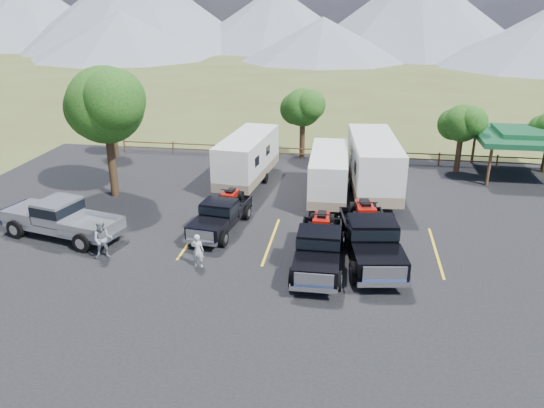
# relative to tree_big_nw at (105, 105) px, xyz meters

# --- Properties ---
(ground) EXTENTS (320.00, 320.00, 0.00)m
(ground) POSITION_rel_tree_big_nw_xyz_m (12.55, -9.03, -5.60)
(ground) COLOR #454C20
(ground) RESTS_ON ground
(asphalt_lot) EXTENTS (44.00, 34.00, 0.04)m
(asphalt_lot) POSITION_rel_tree_big_nw_xyz_m (12.55, -6.03, -5.58)
(asphalt_lot) COLOR black
(asphalt_lot) RESTS_ON ground
(stall_lines) EXTENTS (12.12, 5.50, 0.01)m
(stall_lines) POSITION_rel_tree_big_nw_xyz_m (12.55, -5.03, -5.55)
(stall_lines) COLOR gold
(stall_lines) RESTS_ON asphalt_lot
(tree_big_nw) EXTENTS (5.54, 5.18, 7.84)m
(tree_big_nw) POSITION_rel_tree_big_nw_xyz_m (0.00, 0.00, 0.00)
(tree_big_nw) COLOR black
(tree_big_nw) RESTS_ON ground
(tree_ne_a) EXTENTS (3.11, 2.92, 4.76)m
(tree_ne_a) POSITION_rel_tree_big_nw_xyz_m (21.52, 7.99, -2.11)
(tree_ne_a) COLOR black
(tree_ne_a) RESTS_ON ground
(tree_north) EXTENTS (3.46, 3.24, 5.25)m
(tree_north) POSITION_rel_tree_big_nw_xyz_m (10.52, 9.99, -1.76)
(tree_north) COLOR black
(tree_north) RESTS_ON ground
(tree_nw_small) EXTENTS (2.59, 2.43, 3.85)m
(tree_nw_small) POSITION_rel_tree_big_nw_xyz_m (-3.48, 7.99, -2.81)
(tree_nw_small) COLOR black
(tree_nw_small) RESTS_ON ground
(rail_fence) EXTENTS (36.12, 0.12, 1.00)m
(rail_fence) POSITION_rel_tree_big_nw_xyz_m (14.55, 9.47, -4.99)
(rail_fence) COLOR #513722
(rail_fence) RESTS_ON ground
(pavilion) EXTENTS (6.20, 6.20, 3.22)m
(pavilion) POSITION_rel_tree_big_nw_xyz_m (25.55, 7.97, -2.81)
(pavilion) COLOR #513722
(pavilion) RESTS_ON ground
(mountain_range) EXTENTS (209.00, 71.00, 20.00)m
(mountain_range) POSITION_rel_tree_big_nw_xyz_m (4.92, 96.95, 2.28)
(mountain_range) COLOR slate
(mountain_range) RESTS_ON ground
(rig_left) EXTENTS (2.49, 5.67, 1.83)m
(rig_left) POSITION_rel_tree_big_nw_xyz_m (7.75, -4.03, -4.67)
(rig_left) COLOR black
(rig_left) RESTS_ON asphalt_lot
(rig_center) EXTENTS (2.19, 6.13, 2.04)m
(rig_center) POSITION_rel_tree_big_nw_xyz_m (13.07, -7.28, -4.57)
(rig_center) COLOR black
(rig_center) RESTS_ON asphalt_lot
(rig_right) EXTENTS (3.22, 7.12, 2.29)m
(rig_right) POSITION_rel_tree_big_nw_xyz_m (15.35, -6.20, -4.45)
(rig_right) COLOR black
(rig_right) RESTS_ON asphalt_lot
(trailer_left) EXTENTS (3.07, 9.14, 3.16)m
(trailer_left) POSITION_rel_tree_big_nw_xyz_m (7.66, 3.47, -3.90)
(trailer_left) COLOR silver
(trailer_left) RESTS_ON asphalt_lot
(trailer_center) EXTENTS (2.34, 8.32, 2.89)m
(trailer_center) POSITION_rel_tree_big_nw_xyz_m (13.00, 1.43, -4.04)
(trailer_center) COLOR silver
(trailer_center) RESTS_ON asphalt_lot
(trailer_right) EXTENTS (3.35, 10.08, 3.48)m
(trailer_right) POSITION_rel_tree_big_nw_xyz_m (15.63, 2.70, -3.73)
(trailer_right) COLOR silver
(trailer_right) RESTS_ON asphalt_lot
(pickup_silver) EXTENTS (6.84, 3.55, 1.96)m
(pickup_silver) POSITION_rel_tree_big_nw_xyz_m (0.07, -6.18, -4.54)
(pickup_silver) COLOR #92959A
(pickup_silver) RESTS_ON asphalt_lot
(person_a) EXTENTS (0.60, 0.41, 1.59)m
(person_a) POSITION_rel_tree_big_nw_xyz_m (7.71, -8.22, -4.76)
(person_a) COLOR beige
(person_a) RESTS_ON asphalt_lot
(person_b) EXTENTS (1.08, 0.96, 1.86)m
(person_b) POSITION_rel_tree_big_nw_xyz_m (3.14, -8.06, -4.63)
(person_b) COLOR gray
(person_b) RESTS_ON asphalt_lot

